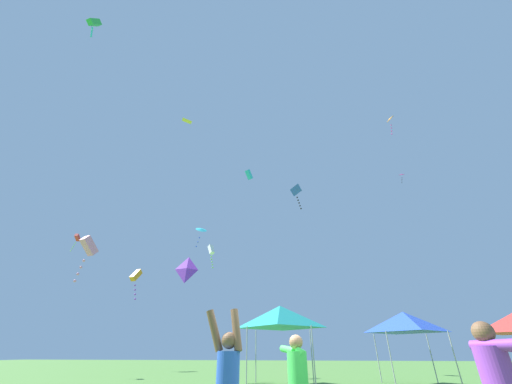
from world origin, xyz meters
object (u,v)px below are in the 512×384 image
at_px(person_companion_green, 298,380).
at_px(canopy_tent_blue, 405,322).
at_px(kite_magenta_delta, 402,175).
at_px(person_flyer_blue, 227,382).
at_px(kite_blue_diamond, 296,191).
at_px(kite_orange_diamond, 390,120).
at_px(kite_green_box, 94,23).
at_px(canopy_tent_teal, 280,317).
at_px(kite_white_box, 211,250).
at_px(kite_yellow_diamond, 187,120).
at_px(kite_cyan_box, 249,175).
at_px(kite_pink_box, 89,247).
at_px(kite_red_box, 77,238).
at_px(kite_purple_diamond, 186,269).
at_px(kite_cyan_delta, 201,230).
at_px(kite_orange_box, 136,276).

bearing_deg(person_companion_green, canopy_tent_blue, 65.09).
bearing_deg(kite_magenta_delta, person_flyer_blue, -117.21).
distance_m(canopy_tent_blue, kite_blue_diamond, 17.66).
bearing_deg(kite_orange_diamond, kite_green_box, -142.41).
height_order(canopy_tent_teal, kite_white_box, kite_white_box).
bearing_deg(canopy_tent_teal, kite_green_box, -151.11).
xyz_separation_m(kite_blue_diamond, kite_yellow_diamond, (-6.96, -14.07, -1.78)).
bearing_deg(person_flyer_blue, kite_white_box, 107.78).
xyz_separation_m(person_companion_green, kite_green_box, (-12.74, 4.65, 20.50)).
relative_size(person_companion_green, kite_yellow_diamond, 1.99).
distance_m(kite_yellow_diamond, kite_orange_diamond, 28.33).
distance_m(kite_cyan_box, kite_magenta_delta, 21.13).
height_order(kite_blue_diamond, kite_yellow_diamond, kite_blue_diamond).
distance_m(canopy_tent_teal, kite_green_box, 22.80).
bearing_deg(kite_pink_box, kite_green_box, -109.09).
distance_m(kite_blue_diamond, kite_magenta_delta, 16.84).
bearing_deg(kite_red_box, kite_orange_diamond, 17.72).
height_order(kite_red_box, kite_magenta_delta, kite_magenta_delta).
relative_size(kite_pink_box, kite_magenta_delta, 1.70).
xyz_separation_m(kite_cyan_box, kite_white_box, (-3.46, -0.59, -8.61)).
xyz_separation_m(kite_yellow_diamond, kite_purple_diamond, (-0.74, 4.71, -8.59)).
distance_m(kite_blue_diamond, kite_white_box, 10.86).
relative_size(canopy_tent_blue, kite_purple_diamond, 2.33).
xyz_separation_m(person_companion_green, canopy_tent_blue, (5.68, 12.22, 1.84)).
xyz_separation_m(canopy_tent_teal, kite_pink_box, (-10.44, -2.64, 3.50)).
bearing_deg(kite_magenta_delta, kite_cyan_box, -156.46).
relative_size(kite_cyan_delta, kite_red_box, 1.36).
bearing_deg(kite_purple_diamond, kite_pink_box, -135.56).
xyz_separation_m(canopy_tent_teal, kite_white_box, (-6.97, 9.42, 6.89)).
distance_m(kite_blue_diamond, kite_orange_diamond, 16.57).
bearing_deg(kite_cyan_box, kite_blue_diamond, 10.03).
distance_m(kite_magenta_delta, kite_orange_diamond, 7.44).
xyz_separation_m(kite_cyan_box, kite_purple_diamond, (-2.67, -8.47, -12.36)).
bearing_deg(kite_blue_diamond, kite_purple_diamond, -129.42).
bearing_deg(kite_purple_diamond, canopy_tent_blue, -2.10).
bearing_deg(person_flyer_blue, kite_magenta_delta, 62.79).
bearing_deg(person_flyer_blue, kite_orange_diamond, 61.15).
bearing_deg(kite_cyan_box, kite_white_box, -170.25).
bearing_deg(kite_orange_box, canopy_tent_blue, -24.70).
relative_size(canopy_tent_blue, kite_magenta_delta, 2.32).
distance_m(canopy_tent_teal, kite_red_box, 18.18).
bearing_deg(kite_magenta_delta, kite_orange_box, -166.75).
height_order(kite_blue_diamond, kite_white_box, kite_blue_diamond).
bearing_deg(kite_orange_diamond, kite_blue_diamond, -169.06).
distance_m(person_flyer_blue, person_companion_green, 1.41).
height_order(kite_white_box, kite_red_box, kite_white_box).
height_order(kite_blue_diamond, kite_orange_diamond, kite_orange_diamond).
xyz_separation_m(kite_green_box, kite_orange_diamond, (25.72, 19.80, 5.79)).
bearing_deg(kite_magenta_delta, canopy_tent_teal, -130.39).
distance_m(kite_white_box, kite_orange_diamond, 27.42).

